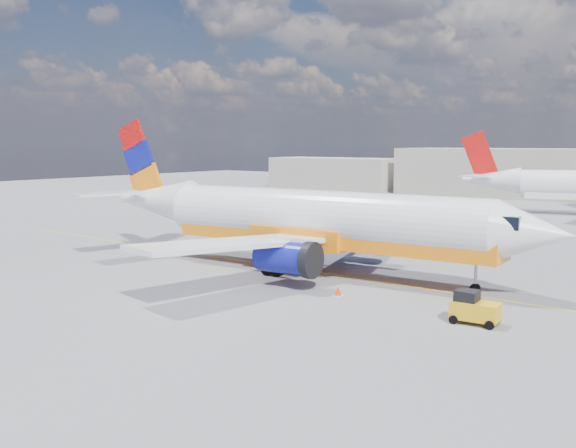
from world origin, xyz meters
The scene contains 6 objects.
ground centered at (0.00, 0.00, 0.00)m, with size 240.00×240.00×0.00m, color slate.
taxi_line centered at (0.00, 3.00, 0.01)m, with size 70.00×0.15×0.01m, color yellow.
terminal_annex centered at (-45.00, 72.00, 3.00)m, with size 26.00×10.00×6.00m, color beige.
main_jet centered at (-0.95, 2.75, 3.66)m, with size 36.19×28.54×10.97m.
gse_tug centered at (13.45, -2.58, 0.78)m, with size 2.42×1.61×1.65m.
traffic_cone centered at (4.91, -1.94, 0.31)m, with size 0.45×0.45×0.64m.
Camera 1 is at (25.39, -32.77, 8.98)m, focal length 40.00 mm.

